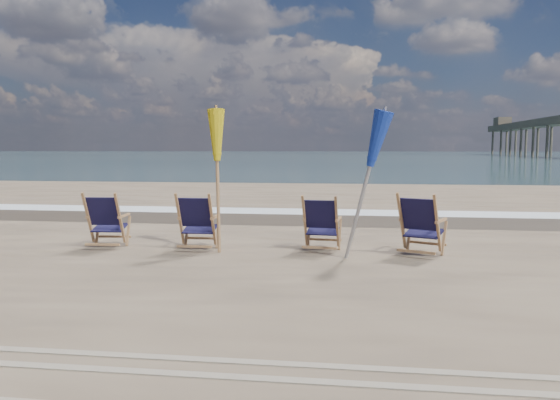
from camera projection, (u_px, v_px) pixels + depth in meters
The scene contains 10 objects.
ocean at pixel (349, 155), 132.88m from camera, with size 400.00×400.00×0.00m, color #324D53.
surf_foam at pixel (310, 212), 14.81m from camera, with size 200.00×1.40×0.01m, color silver.
wet_sand_strip at pixel (305, 219), 13.33m from camera, with size 200.00×2.60×0.00m, color #42362A.
tire_tracks at pixel (185, 392), 3.86m from camera, with size 80.00×1.30×0.01m, color gray, non-canonical shape.
beach_chair_0 at pixel (120, 221), 9.28m from camera, with size 0.63×0.71×0.99m, color #141134, non-canonical shape.
beach_chair_1 at pixel (212, 222), 9.08m from camera, with size 0.64×0.72×1.00m, color #141134, non-canonical shape.
beach_chair_2 at pixel (337, 224), 8.95m from camera, with size 0.62×0.69×0.96m, color #141134, non-canonical shape.
beach_chair_3 at pixel (437, 226), 8.48m from camera, with size 0.66×0.74×1.03m, color #141134, non-canonical shape.
umbrella_yellow at pixel (217, 143), 8.98m from camera, with size 0.30×0.30×2.35m.
umbrella_blue at pixel (364, 144), 8.28m from camera, with size 0.30×0.30×2.33m.
Camera 1 is at (1.17, -6.39, 1.73)m, focal length 35.00 mm.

